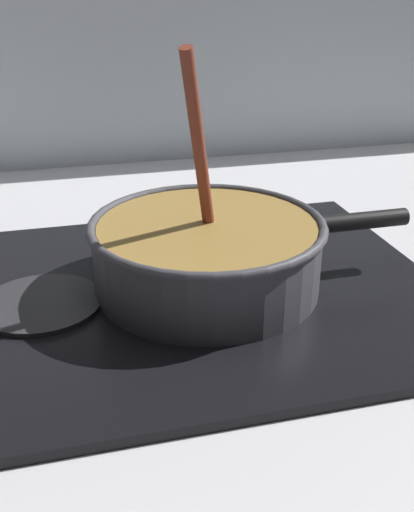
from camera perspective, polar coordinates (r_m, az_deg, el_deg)
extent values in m
cube|color=#B7B7BC|center=(0.59, 1.27, -14.32)|extent=(2.40, 1.60, 0.04)
cube|color=silver|center=(1.24, -9.09, 21.05)|extent=(2.40, 0.02, 0.55)
cube|color=black|center=(0.74, 0.00, -3.24)|extent=(0.56, 0.48, 0.01)
torus|color=#592D0C|center=(0.73, 0.00, -2.56)|extent=(0.17, 0.17, 0.01)
cylinder|color=#262628|center=(0.72, -15.36, -4.33)|extent=(0.14, 0.14, 0.01)
cylinder|color=#38383D|center=(0.72, 0.00, 0.00)|extent=(0.27, 0.27, 0.08)
cylinder|color=olive|center=(0.72, 0.00, 0.29)|extent=(0.26, 0.26, 0.07)
torus|color=#38383D|center=(0.70, 0.00, 2.97)|extent=(0.28, 0.28, 0.01)
cylinder|color=black|center=(0.78, 14.24, 3.23)|extent=(0.13, 0.02, 0.02)
cylinder|color=#E5CC7A|center=(0.76, 2.28, 3.83)|extent=(0.03, 0.03, 0.01)
cylinder|color=#EDD88C|center=(0.70, 0.47, 2.11)|extent=(0.03, 0.03, 0.01)
cylinder|color=#E5CC7A|center=(0.64, -0.96, -0.22)|extent=(0.03, 0.03, 0.01)
cylinder|color=#E5CC7A|center=(0.76, -5.09, 3.74)|extent=(0.04, 0.04, 0.01)
cylinder|color=maroon|center=(0.65, -0.74, 9.92)|extent=(0.06, 0.08, 0.22)
cube|color=brown|center=(0.72, 0.27, 2.28)|extent=(0.05, 0.05, 0.01)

